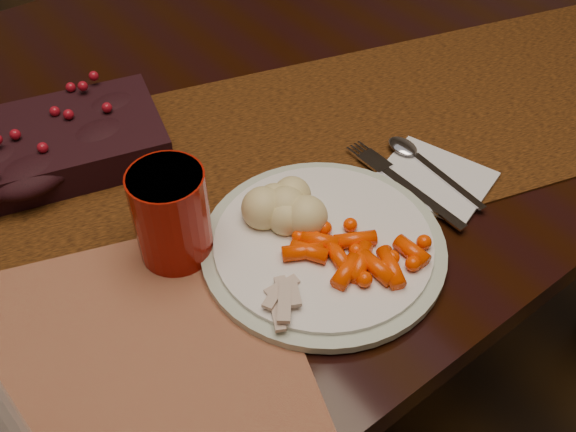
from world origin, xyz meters
TOP-DOWN VIEW (x-y plane):
  - floor at (0.00, 0.00)m, footprint 5.00×5.00m
  - dining_table at (0.00, 0.00)m, footprint 1.80×1.00m
  - table_runner at (-0.05, -0.09)m, footprint 1.90×0.90m
  - centerpiece at (-0.21, 0.05)m, footprint 0.36×0.25m
  - placemat_main at (-0.29, -0.28)m, footprint 0.50×0.43m
  - dinner_plate at (-0.01, -0.30)m, footprint 0.31×0.31m
  - baby_carrots at (0.01, -0.35)m, footprint 0.13×0.11m
  - mashed_potatoes at (-0.02, -0.25)m, footprint 0.10×0.10m
  - turkey_shreds at (-0.10, -0.34)m, footprint 0.09×0.09m
  - napkin at (0.19, -0.30)m, footprint 0.15×0.17m
  - fork at (0.14, -0.29)m, footprint 0.03×0.18m
  - spoon at (0.19, -0.29)m, footprint 0.04×0.16m
  - red_cup at (-0.14, -0.20)m, footprint 0.11×0.11m

SIDE VIEW (x-z plane):
  - floor at x=0.00m, z-range 0.00..0.00m
  - dining_table at x=0.00m, z-range 0.00..0.75m
  - table_runner at x=-0.05m, z-range 0.75..0.75m
  - placemat_main at x=-0.29m, z-range 0.75..0.75m
  - napkin at x=0.19m, z-range 0.75..0.76m
  - spoon at x=0.19m, z-range 0.76..0.76m
  - fork at x=0.14m, z-range 0.76..0.76m
  - dinner_plate at x=-0.01m, z-range 0.75..0.77m
  - turkey_shreds at x=-0.10m, z-range 0.77..0.79m
  - baby_carrots at x=0.01m, z-range 0.77..0.79m
  - centerpiece at x=-0.21m, z-range 0.75..0.82m
  - mashed_potatoes at x=-0.02m, z-range 0.77..0.82m
  - red_cup at x=-0.14m, z-range 0.75..0.87m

